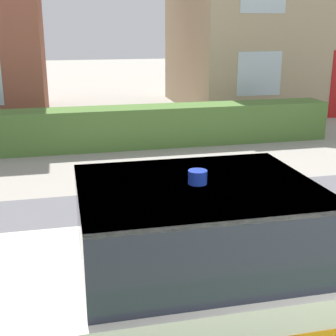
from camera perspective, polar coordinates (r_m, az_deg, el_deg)
road_strip at (r=6.24m, az=9.20°, el=-10.07°), size 28.00×5.26×0.01m
garden_hedge at (r=11.25m, az=-8.17°, el=4.79°), size 11.40×0.87×0.96m
police_car at (r=4.23m, az=2.11°, el=-12.62°), size 4.36×1.82×1.66m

